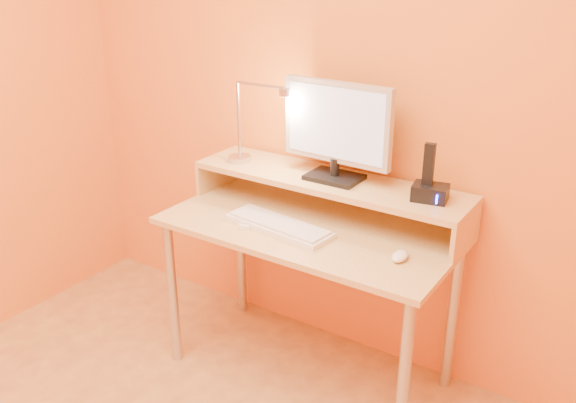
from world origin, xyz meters
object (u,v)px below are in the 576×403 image
Objects in this scene: keyboard at (279,226)px; remote_control at (251,219)px; monitor_panel at (337,122)px; phone_dock at (430,193)px; mouse at (400,256)px; lamp_base at (240,159)px.

keyboard is 2.65× the size of remote_control.
phone_dock is at bearing 1.23° from monitor_panel.
remote_control is (-0.65, -0.02, -0.01)m from mouse.
mouse is (0.87, -0.19, -0.16)m from lamp_base.
remote_control is (0.22, -0.21, -0.16)m from lamp_base.
lamp_base is at bearing 165.23° from mouse.
lamp_base is 0.35m from remote_control.
mouse is (-0.01, -0.22, -0.17)m from phone_dock.
phone_dock reaches higher than lamp_base.
mouse is at bearing -27.55° from monitor_panel.
keyboard is at bearing -31.11° from lamp_base.
keyboard is at bearing -17.43° from remote_control.
lamp_base is (-0.47, -0.04, -0.23)m from monitor_panel.
phone_dock is 1.39× the size of mouse.
monitor_panel is 5.15× the size of mouse.
remote_control is at bearing -131.83° from monitor_panel.
mouse is 0.54× the size of remote_control.
lamp_base is 1.07× the size of mouse.
lamp_base is 0.88m from phone_dock.
remote_control is at bearing -172.79° from keyboard.
phone_dock is 0.28× the size of keyboard.
remote_control is at bearing -44.96° from lamp_base.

